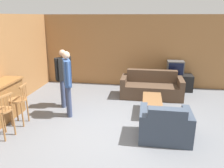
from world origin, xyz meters
name	(u,v)px	position (x,y,z in m)	size (l,w,h in m)	color
ground_plane	(114,130)	(0.00, 0.00, 0.00)	(24.00, 24.00, 0.00)	slate
wall_back	(128,51)	(0.00, 3.54, 1.30)	(9.40, 0.08, 2.60)	#9E6B3D
wall_left	(13,60)	(-3.21, 1.27, 1.30)	(0.08, 8.54, 2.60)	#9E6B3D
bar_chair_near	(3,114)	(-2.31, -0.68, 0.56)	(0.48, 0.48, 1.01)	#996638
bar_chair_mid	(19,103)	(-2.31, -0.06, 0.56)	(0.44, 0.44, 1.01)	#996638
couch_far	(151,88)	(0.87, 2.37, 0.30)	(1.96, 0.85, 0.84)	#4C3828
armchair_near	(165,126)	(1.12, -0.22, 0.31)	(1.08, 0.81, 0.82)	#384251
coffee_table	(152,101)	(0.87, 1.05, 0.36)	(0.50, 1.04, 0.43)	brown
tv_unit	(174,82)	(1.68, 3.20, 0.28)	(1.25, 0.54, 0.57)	black
tv	(175,68)	(1.68, 3.19, 0.81)	(0.56, 0.42, 0.48)	#4C4C4C
person_by_window	(64,75)	(-1.61, 1.14, 0.95)	(0.37, 0.47, 1.67)	#384260
person_by_counter	(67,80)	(-1.29, 0.57, 0.98)	(0.33, 0.48, 1.72)	#384260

